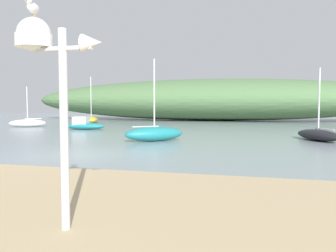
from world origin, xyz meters
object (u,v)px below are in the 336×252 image
sailboat_inner_mooring (28,123)px  sailboat_far_left (91,120)px  sailboat_east_reach (318,135)px  motorboat_centre_water (84,125)px  sailboat_by_sandbar (154,134)px  mast_structure (45,55)px  seagull_on_radar (33,7)px

sailboat_inner_mooring → sailboat_far_left: size_ratio=0.72×
sailboat_east_reach → motorboat_centre_water: bearing=164.9°
sailboat_by_sandbar → sailboat_far_left: (-11.91, 16.02, -0.04)m
mast_structure → sailboat_by_sandbar: bearing=100.3°
sailboat_inner_mooring → motorboat_centre_water: size_ratio=1.08×
seagull_on_radar → sailboat_far_left: bearing=115.7°
sailboat_inner_mooring → sailboat_east_reach: 23.65m
sailboat_east_reach → sailboat_far_left: size_ratio=0.80×
sailboat_by_sandbar → sailboat_east_reach: bearing=16.4°
motorboat_centre_water → sailboat_far_left: bearing=113.7°
mast_structure → seagull_on_radar: (-0.16, -0.02, 0.66)m
mast_structure → sailboat_inner_mooring: size_ratio=0.84×
sailboat_east_reach → motorboat_centre_water: size_ratio=1.20×
sailboat_by_sandbar → sailboat_east_reach: 8.97m
sailboat_east_reach → mast_structure: bearing=-111.1°
sailboat_by_sandbar → motorboat_centre_water: (-7.93, 6.99, -0.03)m
sailboat_by_sandbar → motorboat_centre_water: bearing=138.6°
motorboat_centre_water → seagull_on_radar: bearing=-63.4°
seagull_on_radar → sailboat_east_reach: bearing=68.4°
sailboat_by_sandbar → sailboat_east_reach: sailboat_by_sandbar is taller
seagull_on_radar → sailboat_by_sandbar: 13.91m
sailboat_inner_mooring → motorboat_centre_water: (6.33, -1.58, 0.03)m
motorboat_centre_water → sailboat_far_left: 9.86m
sailboat_east_reach → sailboat_inner_mooring: bearing=165.2°
sailboat_inner_mooring → sailboat_by_sandbar: bearing=-31.0°
mast_structure → motorboat_centre_water: bearing=117.0°
motorboat_centre_water → sailboat_east_reach: bearing=-15.1°
sailboat_inner_mooring → motorboat_centre_water: 6.52m
sailboat_inner_mooring → sailboat_far_left: (2.36, 7.45, 0.02)m
seagull_on_radar → sailboat_by_sandbar: (-2.28, 13.41, -2.90)m
mast_structure → sailboat_far_left: bearing=116.0°
mast_structure → sailboat_by_sandbar: (-2.44, 13.39, -2.23)m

